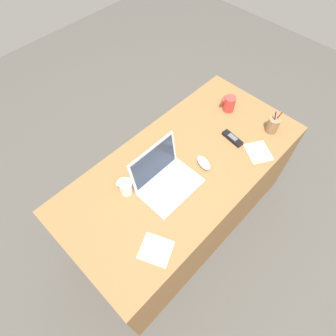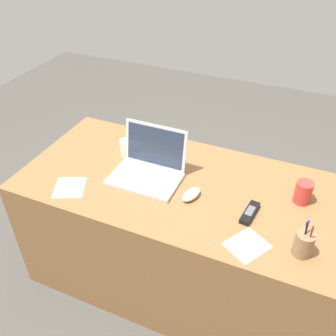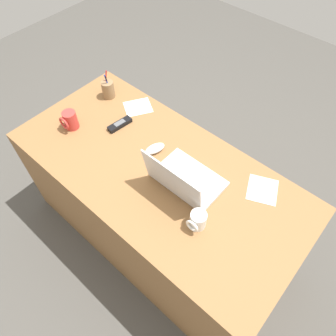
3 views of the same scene
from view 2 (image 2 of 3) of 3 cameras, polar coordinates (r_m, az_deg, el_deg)
ground_plane at (r=2.34m, az=1.53°, el=-16.14°), size 6.00×6.00×0.00m
desk at (r=2.06m, az=1.69°, el=-10.11°), size 1.60×0.77×0.72m
laptop at (r=1.83m, az=-3.08°, el=0.02°), size 0.34×0.27×0.24m
computer_mouse at (r=1.72m, az=3.62°, el=-4.10°), size 0.09×0.13×0.04m
coffee_mug_white at (r=2.00m, az=-6.30°, el=3.19°), size 0.07×0.09×0.09m
coffee_mug_tall at (r=1.79m, az=20.23°, el=-3.44°), size 0.08×0.09×0.11m
cordless_phone at (r=1.68m, az=12.55°, el=-6.78°), size 0.06×0.15×0.03m
pen_holder at (r=1.55m, az=20.26°, el=-10.94°), size 0.07×0.07×0.17m
paper_note_near_laptop at (r=1.85m, az=-14.96°, el=-2.92°), size 0.19×0.20×0.00m
paper_note_left at (r=1.56m, az=12.14°, el=-11.61°), size 0.20×0.20×0.00m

